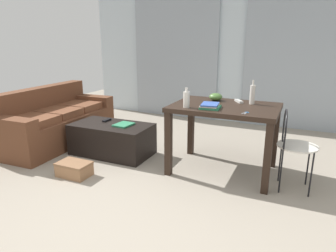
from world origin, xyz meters
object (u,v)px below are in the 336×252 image
Objects in this scene: bowl at (216,97)px; tv_remote_primary at (107,120)px; bottle_far at (186,99)px; magazine at (124,125)px; book_stack at (210,106)px; shoebox at (74,169)px; coffee_table at (112,139)px; wire_chair at (291,140)px; tv_remote_on_table at (239,101)px; couch at (54,122)px; bottle_near at (252,94)px; scissors at (246,113)px; craft_table at (225,115)px.

bowl is 1.04× the size of tv_remote_primary.
magazine is at bearing 166.70° from bottle_far.
bowl is at bearing 8.98° from tv_remote_primary.
shoebox is (-1.36, -0.62, -0.72)m from book_stack.
coffee_table is 1.26× the size of wire_chair.
magazine is (-1.18, 0.15, -0.38)m from book_stack.
couch is at bearing 151.37° from tv_remote_on_table.
bottle_near reaches higher than wire_chair.
tv_remote_primary is at bearing 169.16° from magazine.
coffee_table is at bearing 173.63° from scissors.
tv_remote_primary is at bearing -175.36° from bottle_near.
book_stack is at bearing -132.42° from bottle_near.
bowl is at bearing 157.58° from wire_chair.
bottle_far reaches higher than couch.
bottle_far is at bearing -172.89° from wire_chair.
couch reaches higher than tv_remote_primary.
wire_chair is at bearing 17.28° from shoebox.
craft_table is (1.47, 0.08, 0.46)m from coffee_table.
magazine is (-0.94, 0.22, -0.45)m from bottle_far.
shoebox is (-1.47, -0.83, -0.58)m from craft_table.
craft_table is 4.69× the size of magazine.
tv_remote_on_table is (-0.15, 0.05, -0.10)m from bottle_near.
bowl is 0.99× the size of tv_remote_on_table.
magazine is at bearing -170.99° from bottle_near.
couch is at bearing 174.70° from scissors.
coffee_table is at bearing 178.12° from wire_chair.
couch is 1.78× the size of coffee_table.
couch is at bearing 176.48° from coffee_table.
bottle_far is at bearing -165.14° from tv_remote_on_table.
wire_chair is 3.36× the size of magazine.
coffee_table is 0.29m from tv_remote_primary.
bowl is (0.18, 0.50, -0.04)m from bottle_far.
shoebox is at bearing -89.90° from coffee_table.
bottle_near reaches higher than shoebox.
craft_table is 0.74m from wire_chair.
bottle_far reaches higher than wire_chair.
bottle_near is 0.55m from book_stack.
tv_remote_on_table is at bearing 48.83° from bottle_far.
magazine is at bearing -177.34° from craft_table.
couch is at bearing -177.12° from magazine.
bottle_far reaches higher than coffee_table.
scissors reaches higher than tv_remote_primary.
scissors is 0.69× the size of tv_remote_primary.
shoebox is (-1.12, -0.55, -0.79)m from bottle_far.
tv_remote_on_table is 1.06× the size of tv_remote_primary.
bottle_far is 2.05× the size of scissors.
bowl is 1.83m from shoebox.
bottle_far is at bearing -141.12° from craft_table.
wire_chair is at bearing 15.77° from scissors.
book_stack is at bearing -2.33° from magazine.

